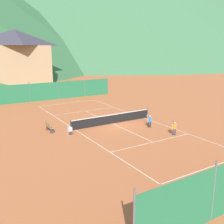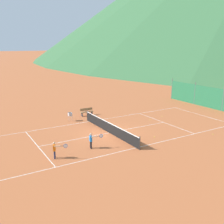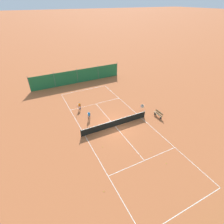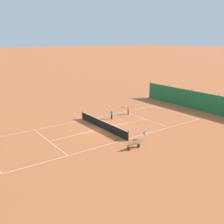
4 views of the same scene
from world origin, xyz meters
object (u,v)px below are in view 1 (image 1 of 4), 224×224
tennis_net (112,119)px  player_far_baseline (150,120)px  tennis_ball_by_net_right (115,104)px  player_near_service (174,127)px  tennis_ball_alley_right (122,114)px  alpine_chalet (16,56)px  tennis_ball_service_box (77,113)px  ball_hopper (70,130)px  courtside_bench (49,127)px  tennis_ball_mid_court (68,110)px

tennis_net → player_far_baseline: bearing=-50.8°
tennis_ball_by_net_right → player_near_service: bearing=-99.6°
tennis_ball_alley_right → alpine_chalet: size_ratio=0.01×
player_near_service → tennis_ball_service_box: player_near_service is taller
player_near_service → tennis_ball_service_box: size_ratio=18.45×
player_far_baseline → ball_hopper: bearing=169.9°
player_far_baseline → player_near_service: player_near_service is taller
tennis_net → courtside_bench: 6.39m
tennis_ball_service_box → tennis_ball_alley_right: bearing=-34.7°
player_far_baseline → tennis_ball_service_box: (-3.76, 8.70, -0.68)m
player_near_service → tennis_net: bearing=115.1°
tennis_ball_mid_court → tennis_ball_service_box: (0.37, -1.97, 0.00)m
tennis_net → player_near_service: player_near_service is taller
tennis_ball_alley_right → courtside_bench: (-9.35, -1.93, 0.42)m
ball_hopper → tennis_ball_alley_right: bearing=27.4°
tennis_net → tennis_ball_mid_court: size_ratio=139.09×
tennis_ball_mid_court → tennis_ball_alley_right: same height
tennis_ball_mid_court → courtside_bench: 8.34m
player_far_baseline → player_near_service: bearing=-83.1°
tennis_net → tennis_ball_alley_right: bearing=42.1°
tennis_ball_service_box → alpine_chalet: (-0.22, 29.71, 5.79)m
tennis_ball_by_net_right → tennis_ball_alley_right: bearing=-113.0°
tennis_net → tennis_ball_mid_court: tennis_net is taller
courtside_bench → player_near_service: bearing=-36.4°
tennis_net → tennis_ball_mid_court: bearing=102.5°
player_far_baseline → alpine_chalet: (-3.98, 38.41, 5.11)m
tennis_ball_mid_court → tennis_ball_service_box: size_ratio=1.00×
tennis_ball_alley_right → tennis_ball_by_net_right: bearing=67.0°
tennis_ball_by_net_right → alpine_chalet: size_ratio=0.01×
courtside_bench → tennis_ball_mid_court: bearing=56.2°
tennis_ball_by_net_right → tennis_ball_service_box: same height
courtside_bench → tennis_ball_service_box: bearing=44.7°
player_far_baseline → ball_hopper: 7.85m
ball_hopper → tennis_net: bearing=16.7°
ball_hopper → alpine_chalet: alpine_chalet is taller
tennis_ball_alley_right → ball_hopper: size_ratio=0.07×
tennis_ball_mid_court → tennis_ball_alley_right: bearing=-46.6°
alpine_chalet → courtside_bench: bearing=-97.9°
player_near_service → ball_hopper: 9.19m
player_far_baseline → tennis_ball_mid_court: 11.46m
ball_hopper → alpine_chalet: 37.58m
tennis_net → player_near_service: (2.79, -5.95, 0.21)m
ball_hopper → player_near_service: bearing=-28.3°
tennis_ball_service_box → alpine_chalet: bearing=90.4°
alpine_chalet → player_far_baseline: bearing=-84.1°
player_far_baseline → courtside_bench: player_far_baseline is taller
tennis_ball_mid_court → tennis_ball_service_box: bearing=-79.5°
tennis_ball_alley_right → tennis_ball_by_net_right: size_ratio=1.00×
player_near_service → courtside_bench: size_ratio=0.81×
tennis_ball_alley_right → tennis_ball_by_net_right: same height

